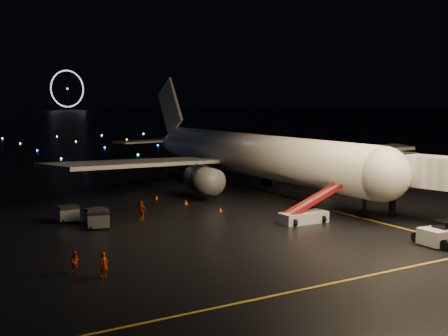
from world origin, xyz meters
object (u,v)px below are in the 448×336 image
at_px(crew_b, 76,262).
at_px(baggage_cart_2, 68,214).
at_px(baggage_cart_0, 96,216).
at_px(belt_loader, 304,206).
at_px(pushback_tug, 445,232).
at_px(baggage_cart_1, 99,220).
at_px(crew_c, 141,211).
at_px(crew_a, 104,265).
at_px(airliner, 239,130).

relative_size(crew_b, baggage_cart_2, 0.82).
bearing_deg(crew_b, baggage_cart_0, 71.78).
bearing_deg(baggage_cart_0, belt_loader, -40.20).
height_order(pushback_tug, crew_b, pushback_tug).
bearing_deg(baggage_cart_1, baggage_cart_2, 128.13).
bearing_deg(belt_loader, pushback_tug, -66.28).
bearing_deg(crew_c, baggage_cart_2, -140.85).
bearing_deg(crew_b, pushback_tug, -10.50).
bearing_deg(crew_c, pushback_tug, 10.68).
distance_m(crew_a, baggage_cart_1, 14.75).
distance_m(belt_loader, crew_c, 16.01).
relative_size(pushback_tug, baggage_cart_1, 2.13).
bearing_deg(pushback_tug, baggage_cart_0, 138.63).
bearing_deg(baggage_cart_2, crew_b, -102.93).
distance_m(belt_loader, baggage_cart_1, 19.51).
relative_size(pushback_tug, baggage_cart_2, 2.22).
bearing_deg(baggage_cart_1, crew_b, -97.13).
relative_size(crew_b, crew_c, 0.83).
height_order(airliner, belt_loader, airliner).
xyz_separation_m(crew_c, baggage_cart_0, (-4.60, 0.14, -0.13)).
height_order(belt_loader, crew_c, belt_loader).
xyz_separation_m(airliner, crew_c, (-19.63, -13.36, -6.85)).
xyz_separation_m(belt_loader, crew_a, (-22.14, -6.70, -0.83)).
bearing_deg(crew_b, crew_c, 57.54).
bearing_deg(baggage_cart_2, baggage_cart_0, -50.89).
bearing_deg(crew_b, airliner, 46.53).
relative_size(airliner, crew_b, 35.27).
height_order(crew_b, crew_c, crew_c).
bearing_deg(belt_loader, baggage_cart_2, 150.84).
xyz_separation_m(crew_a, baggage_cart_0, (4.45, 16.03, -0.06)).
bearing_deg(belt_loader, crew_b, -166.61).
relative_size(belt_loader, crew_a, 4.04).
distance_m(airliner, crew_c, 24.71).
distance_m(airliner, baggage_cart_0, 28.47).
relative_size(pushback_tug, crew_c, 2.24).
xyz_separation_m(crew_c, baggage_cart_2, (-6.58, 2.59, -0.13)).
height_order(crew_b, baggage_cart_1, baggage_cart_1).
bearing_deg(crew_a, crew_b, 107.59).
height_order(airliner, pushback_tug, airliner).
relative_size(belt_loader, baggage_cart_2, 3.70).
height_order(pushback_tug, belt_loader, belt_loader).
distance_m(pushback_tug, crew_b, 29.48).
height_order(airliner, baggage_cart_2, airliner).
xyz_separation_m(crew_a, baggage_cart_1, (4.13, 14.15, -0.03)).
bearing_deg(baggage_cart_2, crew_a, -97.44).
distance_m(baggage_cart_0, baggage_cart_1, 1.90).
bearing_deg(crew_c, airliner, 94.91).
bearing_deg(baggage_cart_0, baggage_cart_1, -111.94).
bearing_deg(crew_c, crew_b, -66.00).
height_order(crew_c, baggage_cart_2, crew_c).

